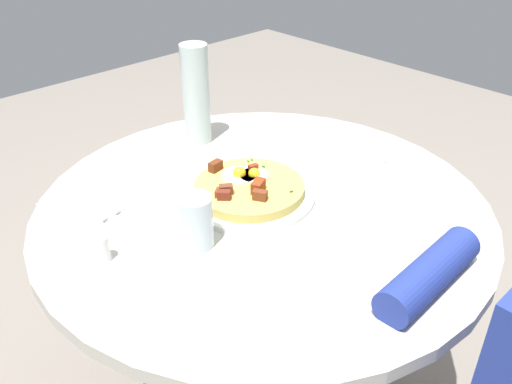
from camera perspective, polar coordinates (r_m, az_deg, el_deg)
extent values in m
cylinder|color=beige|center=(1.23, 0.73, -1.66)|extent=(1.02, 1.02, 0.03)
cylinder|color=#333338|center=(1.46, 0.63, -13.83)|extent=(0.12, 0.12, 0.71)
cylinder|color=navy|center=(1.02, 17.81, -8.28)|extent=(0.26, 0.08, 0.07)
cylinder|color=silver|center=(1.24, -0.73, -0.28)|extent=(0.30, 0.30, 0.01)
cylinder|color=tan|center=(1.23, -0.73, 0.39)|extent=(0.25, 0.25, 0.02)
cylinder|color=white|center=(1.25, -0.20, 1.72)|extent=(0.07, 0.07, 0.01)
sphere|color=yellow|center=(1.24, -0.20, 1.96)|extent=(0.03, 0.03, 0.03)
cylinder|color=white|center=(1.25, -1.68, 1.81)|extent=(0.08, 0.08, 0.01)
sphere|color=yellow|center=(1.25, -1.68, 2.05)|extent=(0.03, 0.03, 0.03)
cube|color=maroon|center=(1.16, -3.42, -0.32)|extent=(0.03, 0.03, 0.02)
cube|color=brown|center=(1.16, 0.42, -0.34)|extent=(0.03, 0.04, 0.02)
cube|color=brown|center=(1.18, -3.96, -0.07)|extent=(0.03, 0.02, 0.02)
cube|color=brown|center=(1.27, -4.30, 2.75)|extent=(0.04, 0.02, 0.02)
cube|color=brown|center=(1.18, -3.19, 0.28)|extent=(0.03, 0.03, 0.02)
cube|color=maroon|center=(1.27, -0.30, 2.58)|extent=(0.03, 0.02, 0.02)
cube|color=maroon|center=(1.19, 0.16, 0.63)|extent=(0.04, 0.04, 0.03)
cube|color=#387F2D|center=(1.29, 0.80, 2.73)|extent=(0.01, 0.01, 0.00)
cube|color=#387F2D|center=(1.32, -0.45, 3.45)|extent=(0.01, 0.01, 0.00)
cube|color=#387F2D|center=(1.19, 3.75, 0.08)|extent=(0.01, 0.00, 0.00)
cube|color=#387F2D|center=(1.22, -3.06, 0.85)|extent=(0.01, 0.00, 0.00)
cube|color=#387F2D|center=(1.31, -0.82, 3.28)|extent=(0.01, 0.01, 0.00)
cube|color=#387F2D|center=(1.19, -3.56, -0.03)|extent=(0.00, 0.01, 0.00)
cylinder|color=white|center=(1.43, 10.67, 3.92)|extent=(0.15, 0.15, 0.01)
cube|color=white|center=(1.27, -17.53, -1.19)|extent=(0.17, 0.19, 0.00)
cube|color=silver|center=(1.26, -18.21, -1.37)|extent=(0.04, 0.18, 0.00)
cube|color=silver|center=(1.27, -16.93, -0.68)|extent=(0.04, 0.18, 0.00)
cylinder|color=silver|center=(1.06, -6.34, -3.13)|extent=(0.07, 0.07, 0.11)
cylinder|color=silver|center=(1.45, -6.36, 10.18)|extent=(0.07, 0.07, 0.27)
cylinder|color=white|center=(1.08, -15.93, -5.77)|extent=(0.03, 0.03, 0.05)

